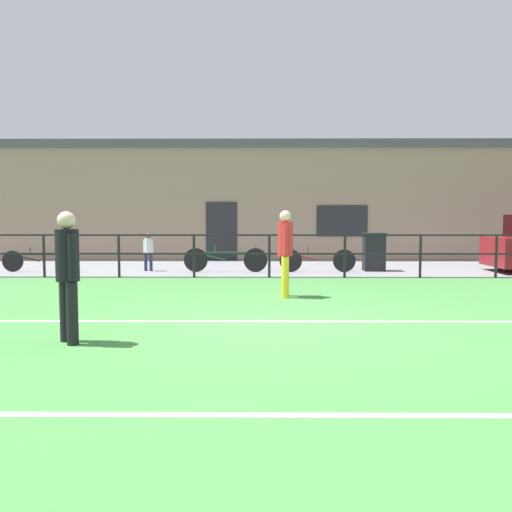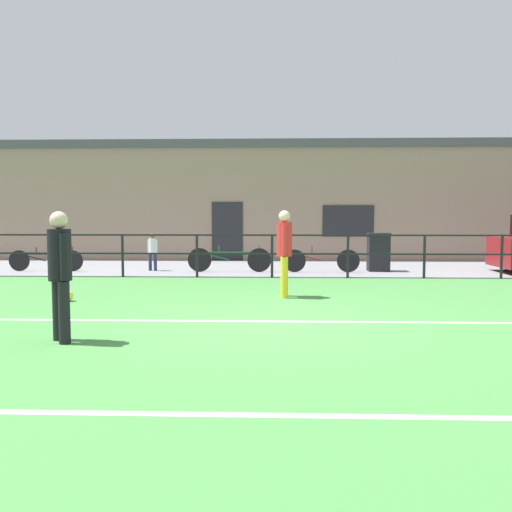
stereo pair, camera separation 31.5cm
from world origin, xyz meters
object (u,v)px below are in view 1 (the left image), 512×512
object	(u,v)px
bicycle_parked_1	(40,261)
bicycle_parked_3	(317,260)
player_striker	(285,248)
trash_bin_0	(374,252)
spectator_child	(148,250)
player_goalkeeper	(68,269)
bicycle_parked_0	(225,260)
soccer_ball_match	(68,297)

from	to	relation	value
bicycle_parked_1	bicycle_parked_3	distance (m)	8.00
bicycle_parked_3	player_striker	bearing A→B (deg)	-103.88
bicycle_parked_1	trash_bin_0	distance (m)	9.71
player_striker	bicycle_parked_3	world-z (taller)	player_striker
bicycle_parked_1	spectator_child	bearing A→B (deg)	4.56
player_goalkeeper	bicycle_parked_0	size ratio (longest dim) A/B	0.72
player_goalkeeper	spectator_child	distance (m)	8.89
soccer_ball_match	spectator_child	bearing A→B (deg)	85.58
player_goalkeeper	bicycle_parked_3	world-z (taller)	player_goalkeeper
soccer_ball_match	bicycle_parked_1	distance (m)	5.92
soccer_ball_match	bicycle_parked_0	size ratio (longest dim) A/B	0.09
spectator_child	bicycle_parked_0	world-z (taller)	spectator_child
spectator_child	bicycle_parked_3	size ratio (longest dim) A/B	0.50
player_goalkeeper	soccer_ball_match	world-z (taller)	player_goalkeeper
player_striker	trash_bin_0	size ratio (longest dim) A/B	1.59
player_striker	soccer_ball_match	distance (m)	4.36
spectator_child	soccer_ball_match	bearing A→B (deg)	97.72
trash_bin_0	player_goalkeeper	bearing A→B (deg)	-123.10
player_striker	bicycle_parked_1	bearing A→B (deg)	57.63
player_goalkeeper	bicycle_parked_1	xyz separation A→B (m)	(-3.85, 8.60, -0.65)
player_striker	bicycle_parked_3	size ratio (longest dim) A/B	0.81
spectator_child	bicycle_parked_1	distance (m)	3.11
player_goalkeeper	spectator_child	size ratio (longest dim) A/B	1.57
player_striker	bicycle_parked_0	world-z (taller)	player_striker
player_striker	bicycle_parked_3	xyz separation A→B (m)	(1.13, 4.57, -0.64)
player_goalkeeper	trash_bin_0	xyz separation A→B (m)	(5.85, 8.97, -0.41)
trash_bin_0	player_striker	bearing A→B (deg)	-119.74
bicycle_parked_0	player_goalkeeper	bearing A→B (deg)	-99.97
soccer_ball_match	player_striker	bearing A→B (deg)	9.55
bicycle_parked_3	bicycle_parked_1	bearing A→B (deg)	180.00
soccer_ball_match	spectator_child	size ratio (longest dim) A/B	0.20
bicycle_parked_1	trash_bin_0	xyz separation A→B (m)	(9.70, 0.37, 0.24)
soccer_ball_match	bicycle_parked_3	size ratio (longest dim) A/B	0.10
bicycle_parked_1	player_striker	bearing A→B (deg)	-33.63
soccer_ball_match	bicycle_parked_1	xyz separation A→B (m)	(-2.66, 5.28, 0.23)
spectator_child	trash_bin_0	bearing A→B (deg)	-166.80
bicycle_parked_1	bicycle_parked_0	bearing A→B (deg)	-0.00
player_striker	spectator_child	distance (m)	6.14
bicycle_parked_1	bicycle_parked_3	xyz separation A→B (m)	(8.00, -0.00, 0.02)
player_striker	spectator_child	size ratio (longest dim) A/B	1.60
soccer_ball_match	trash_bin_0	distance (m)	9.03
soccer_ball_match	bicycle_parked_0	bearing A→B (deg)	62.91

